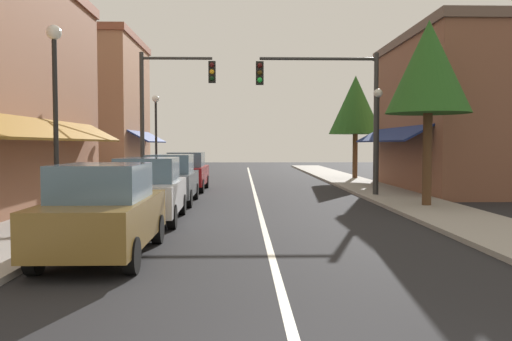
# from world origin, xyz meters

# --- Properties ---
(ground_plane) EXTENTS (80.00, 80.00, 0.00)m
(ground_plane) POSITION_xyz_m (0.00, 18.00, 0.00)
(ground_plane) COLOR black
(sidewalk_left) EXTENTS (2.60, 56.00, 0.12)m
(sidewalk_left) POSITION_xyz_m (-5.50, 18.00, 0.06)
(sidewalk_left) COLOR #A39E99
(sidewalk_left) RESTS_ON ground
(sidewalk_right) EXTENTS (2.60, 56.00, 0.12)m
(sidewalk_right) POSITION_xyz_m (5.50, 18.00, 0.06)
(sidewalk_right) COLOR gray
(sidewalk_right) RESTS_ON ground
(lane_center_stripe) EXTENTS (0.14, 52.00, 0.01)m
(lane_center_stripe) POSITION_xyz_m (0.00, 18.00, 0.00)
(lane_center_stripe) COLOR silver
(lane_center_stripe) RESTS_ON ground
(storefront_right_block) EXTENTS (7.23, 10.20, 7.14)m
(storefront_right_block) POSITION_xyz_m (9.75, 20.00, 3.57)
(storefront_right_block) COLOR brown
(storefront_right_block) RESTS_ON ground
(storefront_far_left) EXTENTS (7.19, 8.20, 8.54)m
(storefront_far_left) POSITION_xyz_m (-9.74, 28.00, 4.27)
(storefront_far_left) COLOR #9E6B4C
(storefront_far_left) RESTS_ON ground
(parked_car_nearest_left) EXTENTS (1.79, 4.10, 1.77)m
(parked_car_nearest_left) POSITION_xyz_m (-3.17, 5.83, 0.88)
(parked_car_nearest_left) COLOR brown
(parked_car_nearest_left) RESTS_ON ground
(parked_car_second_left) EXTENTS (1.85, 4.13, 1.77)m
(parked_car_second_left) POSITION_xyz_m (-3.13, 10.43, 0.88)
(parked_car_second_left) COLOR silver
(parked_car_second_left) RESTS_ON ground
(parked_car_third_left) EXTENTS (1.80, 4.11, 1.77)m
(parked_car_third_left) POSITION_xyz_m (-3.14, 14.91, 0.88)
(parked_car_third_left) COLOR #4C5156
(parked_car_third_left) RESTS_ON ground
(parked_car_far_left) EXTENTS (1.83, 4.12, 1.77)m
(parked_car_far_left) POSITION_xyz_m (-3.09, 20.15, 0.88)
(parked_car_far_left) COLOR maroon
(parked_car_far_left) RESTS_ON ground
(traffic_signal_mast_arm) EXTENTS (4.89, 0.50, 5.77)m
(traffic_signal_mast_arm) POSITION_xyz_m (3.14, 16.81, 3.93)
(traffic_signal_mast_arm) COLOR #333333
(traffic_signal_mast_arm) RESTS_ON ground
(traffic_signal_left_corner) EXTENTS (3.23, 0.50, 6.03)m
(traffic_signal_left_corner) POSITION_xyz_m (-3.79, 18.41, 3.96)
(traffic_signal_left_corner) COLOR #333333
(traffic_signal_left_corner) RESTS_ON ground
(street_lamp_left_near) EXTENTS (0.36, 0.36, 5.02)m
(street_lamp_left_near) POSITION_xyz_m (-5.10, 8.89, 3.36)
(street_lamp_left_near) COLOR black
(street_lamp_left_near) RESTS_ON ground
(street_lamp_right_mid) EXTENTS (0.36, 0.36, 4.35)m
(street_lamp_right_mid) POSITION_xyz_m (4.87, 16.82, 2.97)
(street_lamp_right_mid) COLOR black
(street_lamp_right_mid) RESTS_ON ground
(street_lamp_left_far) EXTENTS (0.36, 0.36, 4.67)m
(street_lamp_left_far) POSITION_xyz_m (-5.02, 23.45, 3.16)
(street_lamp_left_far) COLOR black
(street_lamp_left_far) RESTS_ON ground
(tree_right_near) EXTENTS (2.77, 2.77, 6.20)m
(tree_right_near) POSITION_xyz_m (5.57, 13.14, 4.64)
(tree_right_near) COLOR #4C331E
(tree_right_near) RESTS_ON ground
(tree_right_far) EXTENTS (3.16, 3.16, 6.23)m
(tree_right_far) POSITION_xyz_m (6.24, 27.29, 4.47)
(tree_right_far) COLOR #4C331E
(tree_right_far) RESTS_ON ground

